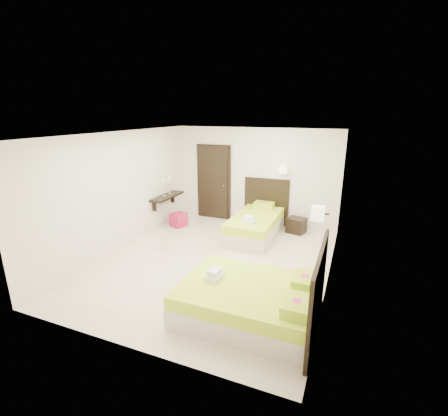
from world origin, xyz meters
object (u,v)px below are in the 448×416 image
at_px(nightstand, 296,225).
at_px(ottoman, 179,220).
at_px(bed_double, 254,300).
at_px(bed_single, 256,223).

bearing_deg(nightstand, ottoman, -152.54).
bearing_deg(bed_double, ottoman, 134.58).
bearing_deg(nightstand, bed_single, -134.01).
height_order(bed_single, ottoman, bed_single).
relative_size(bed_double, nightstand, 4.64).
distance_m(bed_double, nightstand, 3.87).
xyz_separation_m(bed_single, bed_double, (0.96, -3.31, -0.01)).
relative_size(bed_single, ottoman, 5.61).
distance_m(bed_single, bed_double, 3.44).
distance_m(nightstand, ottoman, 3.12).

